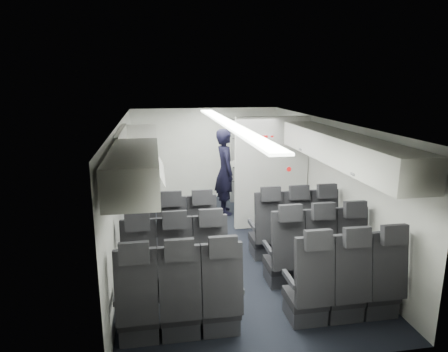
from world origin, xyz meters
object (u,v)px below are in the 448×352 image
object	(u,v)px
seat_row_front	(234,236)
seat_row_rear	(265,295)
seat_row_mid	(247,261)
boarding_door	(132,175)
galley_unit	(247,160)
flight_attendant	(225,172)
carry_on_bag	(137,154)

from	to	relation	value
seat_row_front	seat_row_rear	xyz separation A→B (m)	(0.00, -1.80, 0.00)
seat_row_mid	boarding_door	size ratio (longest dim) A/B	1.79
galley_unit	seat_row_front	bearing A→B (deg)	-106.28
seat_row_rear	galley_unit	bearing A→B (deg)	79.35
galley_unit	flight_attendant	bearing A→B (deg)	-125.76
seat_row_front	galley_unit	xyz separation A→B (m)	(0.95, 3.25, 0.55)
seat_row_front	seat_row_rear	world-z (taller)	same
boarding_door	carry_on_bag	distance (m)	2.35
flight_attendant	seat_row_mid	bearing A→B (deg)	172.84
seat_row_rear	boarding_door	size ratio (longest dim) A/B	1.79
boarding_door	flight_attendant	world-z (taller)	boarding_door
seat_row_mid	seat_row_rear	world-z (taller)	same
galley_unit	flight_attendant	distance (m)	1.17
seat_row_rear	flight_attendant	distance (m)	4.14
flight_attendant	boarding_door	bearing A→B (deg)	94.16
seat_row_rear	galley_unit	distance (m)	5.17
seat_row_mid	carry_on_bag	distance (m)	2.13
boarding_door	seat_row_front	bearing A→B (deg)	-51.84
galley_unit	boarding_door	xyz separation A→B (m)	(-2.59, -1.17, 0.00)
flight_attendant	carry_on_bag	world-z (taller)	carry_on_bag
galley_unit	carry_on_bag	bearing A→B (deg)	-125.25
seat_row_mid	seat_row_rear	xyz separation A→B (m)	(0.00, -0.90, 0.00)
seat_row_front	carry_on_bag	distance (m)	1.98
seat_row_front	seat_row_mid	world-z (taller)	same
seat_row_rear	flight_attendant	world-z (taller)	flight_attendant
flight_attendant	galley_unit	bearing A→B (deg)	-38.16
galley_unit	flight_attendant	xyz separation A→B (m)	(-0.68, -0.95, -0.04)
carry_on_bag	seat_row_front	bearing A→B (deg)	-2.42
seat_row_mid	carry_on_bag	world-z (taller)	carry_on_bag
seat_row_mid	galley_unit	bearing A→B (deg)	77.12
seat_row_rear	seat_row_front	bearing A→B (deg)	90.00
seat_row_rear	carry_on_bag	xyz separation A→B (m)	(-1.42, 1.70, 1.37)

